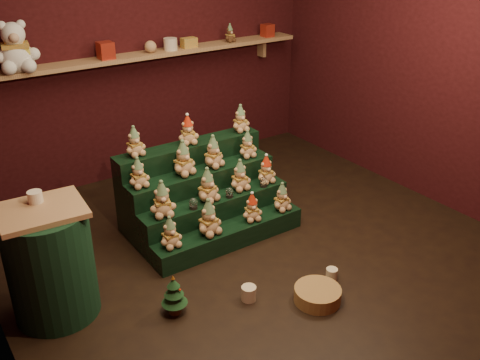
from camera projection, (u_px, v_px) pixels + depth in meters
ground at (253, 248)px, 4.55m from camera, size 4.00×4.00×0.00m
back_wall at (138, 42)px, 5.46m from camera, size 4.00×0.10×2.80m
right_wall at (433, 53)px, 4.98m from camera, size 0.10×4.00×2.80m
back_shelf at (146, 55)px, 5.37m from camera, size 3.60×0.26×0.24m
riser_tier_front at (230, 236)px, 4.57m from camera, size 1.40×0.22×0.18m
riser_tier_midfront at (216, 216)px, 4.69m from camera, size 1.40×0.22×0.36m
riser_tier_midback at (203, 197)px, 4.81m from camera, size 1.40×0.22×0.54m
riser_tier_back at (190, 179)px, 4.94m from camera, size 1.40×0.22×0.72m
teddy_0 at (170, 232)px, 4.19m from camera, size 0.19×0.18×0.26m
teddy_1 at (209, 217)px, 4.36m from camera, size 0.25×0.23×0.31m
teddy_2 at (252, 207)px, 4.58m from camera, size 0.20×0.19×0.25m
teddy_3 at (282, 197)px, 4.74m from camera, size 0.20×0.18×0.26m
teddy_4 at (162, 199)px, 4.27m from camera, size 0.26×0.24×0.30m
teddy_5 at (207, 185)px, 4.50m from camera, size 0.26×0.25×0.30m
teddy_6 at (240, 175)px, 4.70m from camera, size 0.20×0.18×0.28m
teddy_7 at (266, 169)px, 4.83m from camera, size 0.19×0.17×0.26m
teddy_8 at (138, 173)px, 4.35m from camera, size 0.19×0.17×0.25m
teddy_9 at (183, 158)px, 4.55m from camera, size 0.26×0.24×0.30m
teddy_10 at (213, 152)px, 4.70m from camera, size 0.26×0.24×0.29m
teddy_11 at (247, 144)px, 4.91m from camera, size 0.19×0.17×0.25m
teddy_12 at (134, 141)px, 4.48m from camera, size 0.20×0.19×0.25m
teddy_13 at (188, 130)px, 4.72m from camera, size 0.22×0.20×0.26m
teddy_14 at (240, 119)px, 5.00m from camera, size 0.18×0.16×0.25m
snow_globe_a at (193, 203)px, 4.42m from camera, size 0.07×0.07×0.10m
snow_globe_b at (230, 193)px, 4.60m from camera, size 0.07×0.07×0.09m
snow_globe_c at (264, 182)px, 4.79m from camera, size 0.07×0.07×0.10m
side_table at (51, 263)px, 3.64m from camera, size 0.58×0.58×0.84m
table_ornament at (35, 197)px, 3.51m from camera, size 0.10×0.10×0.08m
mini_christmas_tree at (174, 295)px, 3.74m from camera, size 0.19×0.19×0.32m
mug_left at (249, 293)px, 3.91m from camera, size 0.11×0.11×0.11m
mug_right at (332, 274)px, 4.15m from camera, size 0.09×0.09×0.09m
wicker_basket at (317, 295)px, 3.90m from camera, size 0.36×0.36×0.11m
white_bear at (14, 40)px, 4.59m from camera, size 0.45×0.41×0.55m
brown_bear at (230, 33)px, 5.80m from camera, size 0.15×0.13×0.19m
gift_tin_red_a at (106, 50)px, 5.09m from camera, size 0.14×0.14×0.16m
gift_tin_cream at (170, 44)px, 5.46m from camera, size 0.14×0.14×0.12m
gift_tin_red_b at (267, 30)px, 6.08m from camera, size 0.12×0.12×0.14m
shelf_plush_ball at (150, 47)px, 5.34m from camera, size 0.12×0.12×0.12m
scarf_gift_box at (189, 43)px, 5.57m from camera, size 0.16×0.10×0.10m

